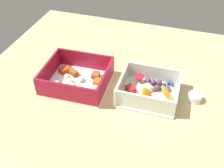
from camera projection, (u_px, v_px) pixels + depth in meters
table_surface at (114, 92)px, 75.54cm from camera, size 80.00×80.00×2.00cm
pasta_container at (77, 79)px, 75.44cm from camera, size 17.72×15.93×5.91cm
fruit_bowl at (149, 90)px, 71.95cm from camera, size 15.40×13.31×5.24cm
paper_cup_liner at (195, 97)px, 71.06cm from camera, size 3.60×3.60×1.92cm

